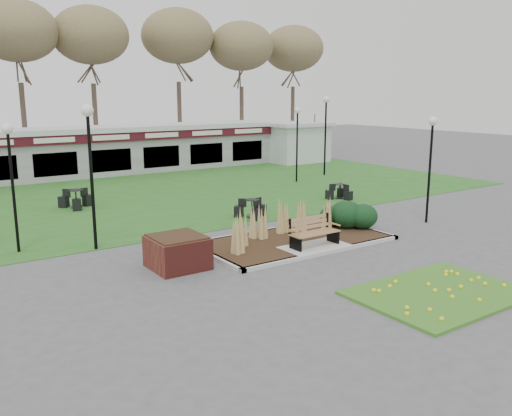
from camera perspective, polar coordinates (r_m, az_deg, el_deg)
ground at (r=17.31m, az=6.50°, el=-4.52°), size 100.00×100.00×0.00m
lawn at (r=27.26m, az=-10.21°, el=1.51°), size 34.00×16.00×0.02m
flower_bed at (r=14.33m, az=18.75°, el=-8.38°), size 4.20×3.00×0.16m
planting_bed at (r=19.01m, az=6.78°, el=-1.87°), size 6.75×3.40×1.27m
park_bench at (r=17.34m, az=6.01°, el=-2.46°), size 1.70×0.66×0.93m
brick_planter at (r=15.63m, az=-8.26°, el=-4.57°), size 1.50×1.50×0.95m
food_pavilion at (r=34.42m, az=-15.83°, el=5.88°), size 24.60×3.40×2.90m
service_hut at (r=39.22m, az=4.28°, el=6.97°), size 4.40×3.40×2.83m
tree_backdrop at (r=42.08m, az=-20.08°, el=16.07°), size 47.24×5.24×10.36m
lamp_post_near_left at (r=17.50m, az=-17.13°, el=6.34°), size 0.38×0.38×4.57m
lamp_post_near_right at (r=21.46m, az=17.97°, el=6.22°), size 0.34×0.34×4.04m
lamp_post_mid_left at (r=18.08m, az=-24.46°, el=4.68°), size 0.33×0.33×4.02m
lamp_post_mid_right at (r=30.15m, az=4.37°, el=8.41°), size 0.34×0.34×4.13m
lamp_post_far_right at (r=32.82m, az=7.36°, el=9.37°), size 0.39×0.39×4.70m
bistro_set_b at (r=24.68m, az=-18.41°, el=0.63°), size 1.45×1.44×0.79m
bistro_set_c at (r=21.60m, az=-0.44°, el=-0.37°), size 1.33×1.35×0.74m
bistro_set_d at (r=25.78m, az=8.78°, el=1.50°), size 1.28×1.23×0.69m
patio_umbrella at (r=39.59m, az=6.15°, el=7.00°), size 1.89×1.93×2.30m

